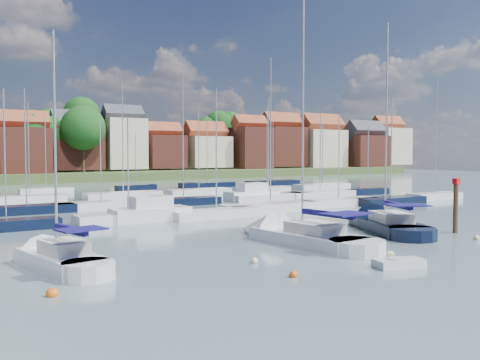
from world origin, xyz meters
TOP-DOWN VIEW (x-y plane):
  - ground at (0.00, 40.00)m, footprint 260.00×260.00m
  - sailboat_left at (-17.10, 5.37)m, footprint 4.30×10.18m
  - sailboat_centre at (-1.40, 4.85)m, footprint 4.66×13.27m
  - sailboat_navy at (8.41, 5.91)m, footprint 8.11×12.93m
  - tender at (-1.65, -4.90)m, footprint 2.86×1.85m
  - timber_piling at (11.47, 1.14)m, footprint 0.40×0.40m
  - buoy_a at (-18.57, -0.93)m, footprint 0.53×0.53m
  - buoy_b at (-7.73, -3.67)m, footprint 0.45×0.45m
  - buoy_c at (-7.52, 0.11)m, footprint 0.42×0.42m
  - buoy_d at (0.41, -2.50)m, footprint 0.43×0.43m
  - buoy_e at (0.40, 7.46)m, footprint 0.54×0.54m
  - buoy_f at (9.95, -1.68)m, footprint 0.47×0.47m
  - marina_field at (1.91, 35.15)m, footprint 79.62×41.41m
  - far_shore_town at (2.23, 132.67)m, footprint 212.46×90.00m

SIDE VIEW (x-z plane):
  - ground at x=0.00m, z-range 0.00..0.00m
  - buoy_a at x=-18.57m, z-range -0.27..0.27m
  - buoy_b at x=-7.73m, z-range -0.22..0.22m
  - buoy_c at x=-7.52m, z-range -0.21..0.21m
  - buoy_d at x=0.41m, z-range -0.21..0.21m
  - buoy_e at x=0.40m, z-range -0.27..0.27m
  - buoy_f at x=9.95m, z-range -0.24..0.24m
  - tender at x=-1.65m, z-range -0.07..0.51m
  - sailboat_centre at x=-1.40m, z-range -8.45..9.14m
  - sailboat_navy at x=8.41m, z-range -8.38..9.08m
  - sailboat_left at x=-17.10m, z-range -6.39..7.12m
  - marina_field at x=1.91m, z-range -7.53..8.40m
  - timber_piling at x=11.47m, z-range -2.10..4.29m
  - far_shore_town at x=2.23m, z-range -6.53..15.74m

